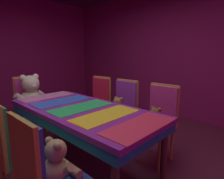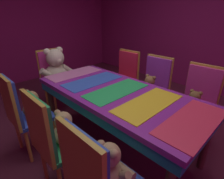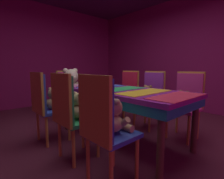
{
  "view_description": "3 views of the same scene",
  "coord_description": "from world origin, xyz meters",
  "px_view_note": "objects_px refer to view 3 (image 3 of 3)",
  "views": [
    {
      "loc": [
        -1.3,
        -1.74,
        1.37
      ],
      "look_at": [
        0.2,
        -0.32,
        0.97
      ],
      "focal_mm": 29.79,
      "sensor_mm": 36.0,
      "label": 1
    },
    {
      "loc": [
        -1.29,
        -1.24,
        1.54
      ],
      "look_at": [
        -0.14,
        -0.06,
        0.82
      ],
      "focal_mm": 28.05,
      "sensor_mm": 36.0,
      "label": 2
    },
    {
      "loc": [
        -1.7,
        -1.67,
        1.04
      ],
      "look_at": [
        -0.24,
        -0.08,
        0.76
      ],
      "focal_mm": 27.0,
      "sensor_mm": 36.0,
      "label": 3
    }
  ],
  "objects_px": {
    "chair_left_0": "(102,121)",
    "chair_right_2": "(128,90)",
    "king_teddy_bear": "(72,85)",
    "chair_left_1": "(68,109)",
    "teddy_left_0": "(114,118)",
    "teddy_right_1": "(147,95)",
    "throne_chair": "(68,89)",
    "chair_left_2": "(43,101)",
    "teddy_left_1": "(80,107)",
    "teddy_left_2": "(54,100)",
    "teddy_right_0": "(183,101)",
    "banquet_table": "(120,95)",
    "chair_right_0": "(187,98)",
    "chair_right_1": "(152,93)"
  },
  "relations": [
    {
      "from": "chair_left_1",
      "to": "teddy_right_0",
      "type": "bearing_deg",
      "value": -20.95
    },
    {
      "from": "king_teddy_bear",
      "to": "teddy_right_0",
      "type": "bearing_deg",
      "value": 18.84
    },
    {
      "from": "king_teddy_bear",
      "to": "chair_left_1",
      "type": "bearing_deg",
      "value": -30.69
    },
    {
      "from": "teddy_left_1",
      "to": "teddy_right_0",
      "type": "xyz_separation_m",
      "value": [
        1.37,
        -0.58,
        -0.02
      ]
    },
    {
      "from": "throne_chair",
      "to": "chair_right_2",
      "type": "bearing_deg",
      "value": 40.9
    },
    {
      "from": "teddy_left_0",
      "to": "chair_right_2",
      "type": "relative_size",
      "value": 0.34
    },
    {
      "from": "teddy_left_1",
      "to": "teddy_left_2",
      "type": "xyz_separation_m",
      "value": [
        -0.02,
        0.64,
        -0.0
      ]
    },
    {
      "from": "teddy_left_0",
      "to": "chair_right_2",
      "type": "distance_m",
      "value": 1.92
    },
    {
      "from": "teddy_left_0",
      "to": "chair_left_1",
      "type": "relative_size",
      "value": 0.34
    },
    {
      "from": "teddy_left_2",
      "to": "teddy_right_0",
      "type": "bearing_deg",
      "value": -41.32
    },
    {
      "from": "banquet_table",
      "to": "teddy_right_1",
      "type": "relative_size",
      "value": 6.57
    },
    {
      "from": "chair_right_0",
      "to": "teddy_left_0",
      "type": "bearing_deg",
      "value": -0.22
    },
    {
      "from": "chair_left_0",
      "to": "throne_chair",
      "type": "bearing_deg",
      "value": 68.83
    },
    {
      "from": "chair_left_0",
      "to": "chair_right_2",
      "type": "bearing_deg",
      "value": 35.79
    },
    {
      "from": "chair_left_0",
      "to": "teddy_right_1",
      "type": "relative_size",
      "value": 3.21
    },
    {
      "from": "teddy_left_0",
      "to": "chair_right_2",
      "type": "bearing_deg",
      "value": 38.34
    },
    {
      "from": "chair_right_0",
      "to": "chair_right_2",
      "type": "bearing_deg",
      "value": -90.22
    },
    {
      "from": "teddy_right_1",
      "to": "throne_chair",
      "type": "height_order",
      "value": "throne_chair"
    },
    {
      "from": "teddy_left_1",
      "to": "chair_left_1",
      "type": "bearing_deg",
      "value": 180.0
    },
    {
      "from": "chair_left_2",
      "to": "throne_chair",
      "type": "bearing_deg",
      "value": 47.18
    },
    {
      "from": "king_teddy_bear",
      "to": "teddy_left_1",
      "type": "bearing_deg",
      "value": -26.11
    },
    {
      "from": "chair_left_1",
      "to": "teddy_left_1",
      "type": "distance_m",
      "value": 0.15
    },
    {
      "from": "chair_left_2",
      "to": "throne_chair",
      "type": "xyz_separation_m",
      "value": [
        0.86,
        0.93,
        0.0
      ]
    },
    {
      "from": "chair_right_2",
      "to": "king_teddy_bear",
      "type": "relative_size",
      "value": 1.61
    },
    {
      "from": "chair_right_2",
      "to": "teddy_left_2",
      "type": "bearing_deg",
      "value": -0.91
    },
    {
      "from": "banquet_table",
      "to": "chair_left_2",
      "type": "bearing_deg",
      "value": 144.32
    },
    {
      "from": "chair_left_0",
      "to": "teddy_right_0",
      "type": "xyz_separation_m",
      "value": [
        1.51,
        -0.01,
        -0.03
      ]
    },
    {
      "from": "teddy_left_2",
      "to": "teddy_left_0",
      "type": "bearing_deg",
      "value": -88.62
    },
    {
      "from": "banquet_table",
      "to": "chair_left_1",
      "type": "height_order",
      "value": "chair_left_1"
    },
    {
      "from": "teddy_right_1",
      "to": "chair_left_0",
      "type": "bearing_deg",
      "value": 22.46
    },
    {
      "from": "chair_right_0",
      "to": "chair_right_1",
      "type": "xyz_separation_m",
      "value": [
        0.01,
        0.63,
        0.0
      ]
    },
    {
      "from": "chair_left_0",
      "to": "king_teddy_bear",
      "type": "distance_m",
      "value": 2.15
    },
    {
      "from": "teddy_left_1",
      "to": "chair_right_2",
      "type": "relative_size",
      "value": 0.33
    },
    {
      "from": "chair_left_2",
      "to": "teddy_left_1",
      "type": "bearing_deg",
      "value": -75.25
    },
    {
      "from": "teddy_left_0",
      "to": "throne_chair",
      "type": "distance_m",
      "value": 2.25
    },
    {
      "from": "chair_left_2",
      "to": "king_teddy_bear",
      "type": "height_order",
      "value": "king_teddy_bear"
    },
    {
      "from": "teddy_right_1",
      "to": "chair_right_1",
      "type": "bearing_deg",
      "value": 180.0
    },
    {
      "from": "throne_chair",
      "to": "chair_left_1",
      "type": "bearing_deg",
      "value": -27.99
    },
    {
      "from": "teddy_right_0",
      "to": "chair_right_2",
      "type": "relative_size",
      "value": 0.28
    },
    {
      "from": "banquet_table",
      "to": "chair_left_2",
      "type": "xyz_separation_m",
      "value": [
        -0.86,
        0.62,
        -0.06
      ]
    },
    {
      "from": "king_teddy_bear",
      "to": "teddy_right_1",
      "type": "bearing_deg",
      "value": 26.7
    },
    {
      "from": "teddy_left_1",
      "to": "chair_left_2",
      "type": "relative_size",
      "value": 0.33
    },
    {
      "from": "chair_right_0",
      "to": "teddy_right_1",
      "type": "distance_m",
      "value": 0.65
    },
    {
      "from": "chair_right_2",
      "to": "teddy_right_0",
      "type": "bearing_deg",
      "value": 83.02
    },
    {
      "from": "chair_right_0",
      "to": "throne_chair",
      "type": "bearing_deg",
      "value": -69.14
    },
    {
      "from": "chair_left_0",
      "to": "teddy_right_1",
      "type": "height_order",
      "value": "chair_left_0"
    },
    {
      "from": "teddy_left_0",
      "to": "teddy_left_2",
      "type": "distance_m",
      "value": 1.22
    },
    {
      "from": "chair_left_1",
      "to": "teddy_right_1",
      "type": "distance_m",
      "value": 1.52
    },
    {
      "from": "teddy_right_0",
      "to": "king_teddy_bear",
      "type": "height_order",
      "value": "king_teddy_bear"
    },
    {
      "from": "chair_left_1",
      "to": "teddy_left_2",
      "type": "bearing_deg",
      "value": 79.33
    }
  ]
}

